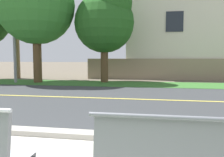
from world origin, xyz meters
name	(u,v)px	position (x,y,z in m)	size (l,w,h in m)	color
ground_plane	(132,93)	(0.00, 8.00, 0.00)	(140.00, 140.00, 0.00)	#665B4C
curb_edge	(103,136)	(0.00, 2.35, 0.06)	(44.00, 0.30, 0.11)	#ADA89E
street_asphalt	(128,99)	(0.00, 6.50, 0.00)	(52.00, 8.00, 0.01)	#383A3D
road_centre_line	(128,99)	(0.00, 6.50, 0.01)	(48.00, 0.14, 0.01)	#E0CC4C
far_verge_grass	(137,84)	(0.00, 11.27, 0.01)	(48.00, 2.80, 0.02)	#38702D
streetlamp	(15,13)	(-7.08, 11.07, 4.05)	(0.24, 2.10, 7.08)	gray
shade_tree_centre	(106,18)	(-1.90, 11.97, 3.74)	(3.50, 3.50, 5.77)	brown
garden_wall	(185,69)	(2.88, 14.26, 0.70)	(13.00, 0.36, 1.40)	gray
house_across_street	(206,27)	(4.75, 17.46, 3.79)	(12.39, 6.91, 7.49)	beige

